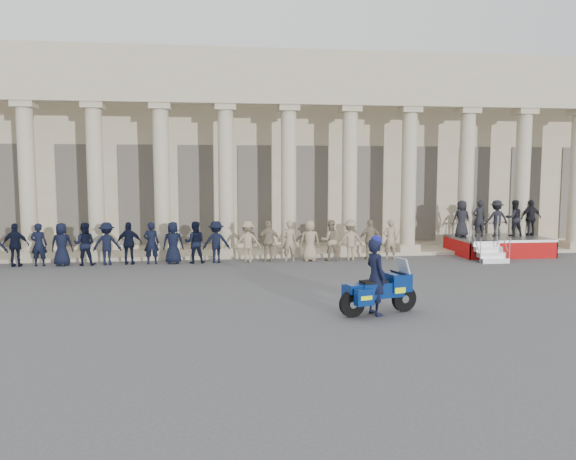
# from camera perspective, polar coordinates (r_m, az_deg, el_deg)

# --- Properties ---
(ground) EXTENTS (90.00, 90.00, 0.00)m
(ground) POSITION_cam_1_polar(r_m,az_deg,el_deg) (15.80, -0.92, -7.00)
(ground) COLOR #4B4B4E
(ground) RESTS_ON ground
(building) EXTENTS (40.00, 12.50, 9.00)m
(building) POSITION_cam_1_polar(r_m,az_deg,el_deg) (30.13, -4.07, 7.70)
(building) COLOR tan
(building) RESTS_ON ground
(officer_rank) EXTENTS (17.70, 0.62, 1.64)m
(officer_rank) POSITION_cam_1_polar(r_m,az_deg,el_deg) (22.21, -11.56, -1.27)
(officer_rank) COLOR black
(officer_rank) RESTS_ON ground
(reviewing_stand) EXTENTS (4.04, 3.77, 2.34)m
(reviewing_stand) POSITION_cam_1_polar(r_m,az_deg,el_deg) (25.86, 20.56, 0.40)
(reviewing_stand) COLOR gray
(reviewing_stand) RESTS_ON ground
(motorcycle) EXTENTS (2.11, 1.11, 1.38)m
(motorcycle) POSITION_cam_1_polar(r_m,az_deg,el_deg) (14.17, 9.27, -6.09)
(motorcycle) COLOR black
(motorcycle) RESTS_ON ground
(rider) EXTENTS (0.62, 0.79, 1.99)m
(rider) POSITION_cam_1_polar(r_m,az_deg,el_deg) (14.04, 8.89, -4.59)
(rider) COLOR black
(rider) RESTS_ON ground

